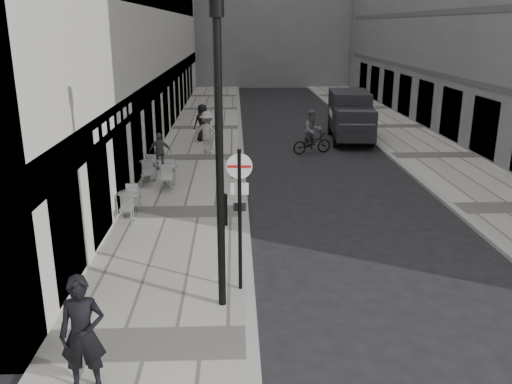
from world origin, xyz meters
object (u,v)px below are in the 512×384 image
sign_post (240,202)px  cyclist (312,137)px  panel_van (350,114)px  lamppost (219,146)px  walking_man (83,334)px

sign_post → cyclist: 14.66m
sign_post → panel_van: size_ratio=0.59×
cyclist → sign_post: bearing=-122.3°
panel_van → cyclist: (-2.47, -3.17, -0.60)m
sign_post → lamppost: bearing=-115.9°
lamppost → panel_van: (6.47, 18.03, -2.19)m
cyclist → lamppost: bearing=-123.1°
walking_man → cyclist: (6.18, 17.64, -0.32)m
walking_man → panel_van: 22.54m
lamppost → panel_van: lamppost is taller
lamppost → cyclist: bearing=74.9°
walking_man → panel_van: panel_van is taller
walking_man → sign_post: size_ratio=0.62×
lamppost → panel_van: 19.28m
walking_man → sign_post: bearing=49.9°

